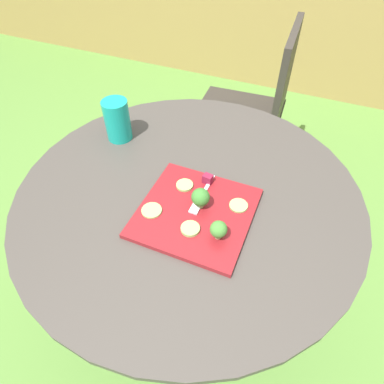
# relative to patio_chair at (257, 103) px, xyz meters

# --- Properties ---
(ground_plane) EXTENTS (12.00, 12.00, 0.00)m
(ground_plane) POSITION_rel_patio_chair_xyz_m (0.01, -0.89, -0.53)
(ground_plane) COLOR #568438
(bamboo_fence) EXTENTS (8.00, 0.08, 1.32)m
(bamboo_fence) POSITION_rel_patio_chair_xyz_m (0.01, 1.19, 0.13)
(bamboo_fence) COLOR #9E7F47
(bamboo_fence) RESTS_ON ground_plane
(patio_table) EXTENTS (0.98, 0.98, 0.75)m
(patio_table) POSITION_rel_patio_chair_xyz_m (0.01, -0.89, -0.02)
(patio_table) COLOR #423D38
(patio_table) RESTS_ON ground_plane
(patio_chair) EXTENTS (0.46, 0.46, 0.90)m
(patio_chair) POSITION_rel_patio_chair_xyz_m (0.00, 0.00, 0.00)
(patio_chair) COLOR #332D28
(patio_chair) RESTS_ON ground_plane
(salad_plate) EXTENTS (0.29, 0.29, 0.01)m
(salad_plate) POSITION_rel_patio_chair_xyz_m (0.06, -0.97, 0.23)
(salad_plate) COLOR maroon
(salad_plate) RESTS_ON patio_table
(drinking_glass) EXTENTS (0.08, 0.08, 0.13)m
(drinking_glass) POSITION_rel_patio_chair_xyz_m (-0.30, -0.75, 0.29)
(drinking_glass) COLOR #149989
(drinking_glass) RESTS_ON patio_table
(fork) EXTENTS (0.02, 0.15, 0.00)m
(fork) POSITION_rel_patio_chair_xyz_m (0.06, -0.92, 0.24)
(fork) COLOR silver
(fork) RESTS_ON salad_plate
(broccoli_floret_0) EXTENTS (0.04, 0.04, 0.05)m
(broccoli_floret_0) POSITION_rel_patio_chair_xyz_m (0.14, -1.02, 0.27)
(broccoli_floret_0) COLOR #99B770
(broccoli_floret_0) RESTS_ON salad_plate
(broccoli_floret_1) EXTENTS (0.05, 0.05, 0.06)m
(broccoli_floret_1) POSITION_rel_patio_chair_xyz_m (0.06, -0.95, 0.27)
(broccoli_floret_1) COLOR #99B770
(broccoli_floret_1) RESTS_ON salad_plate
(cucumber_slice_0) EXTENTS (0.05, 0.05, 0.01)m
(cucumber_slice_0) POSITION_rel_patio_chair_xyz_m (0.16, -0.91, 0.24)
(cucumber_slice_0) COLOR #8EB766
(cucumber_slice_0) RESTS_ON salad_plate
(cucumber_slice_1) EXTENTS (0.05, 0.05, 0.01)m
(cucumber_slice_1) POSITION_rel_patio_chair_xyz_m (-0.05, -1.01, 0.24)
(cucumber_slice_1) COLOR #8EB766
(cucumber_slice_1) RESTS_ON salad_plate
(cucumber_slice_2) EXTENTS (0.05, 0.05, 0.01)m
(cucumber_slice_2) POSITION_rel_patio_chair_xyz_m (-0.00, -0.89, 0.24)
(cucumber_slice_2) COLOR #8EB766
(cucumber_slice_2) RESTS_ON salad_plate
(cucumber_slice_3) EXTENTS (0.05, 0.05, 0.01)m
(cucumber_slice_3) POSITION_rel_patio_chair_xyz_m (0.07, -1.03, 0.24)
(cucumber_slice_3) COLOR #8EB766
(cucumber_slice_3) RESTS_ON salad_plate
(beet_chunk_0) EXTENTS (0.03, 0.02, 0.03)m
(beet_chunk_0) POSITION_rel_patio_chair_xyz_m (0.05, -0.85, 0.25)
(beet_chunk_0) COLOR maroon
(beet_chunk_0) RESTS_ON salad_plate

